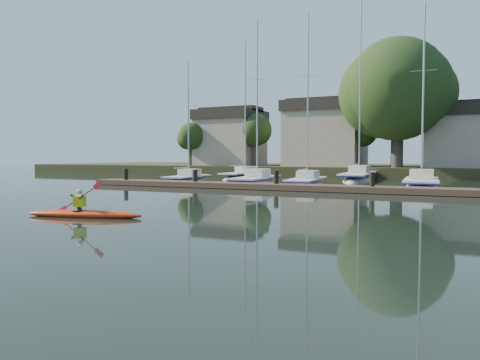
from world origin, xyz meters
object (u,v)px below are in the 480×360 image
at_px(dock, 322,188).
at_px(sailboat_1, 256,187).
at_px(sailboat_0, 188,185).
at_px(sailboat_3, 421,192).
at_px(sailboat_5, 244,180).
at_px(sailboat_6, 358,182).
at_px(sailboat_2, 307,188).
at_px(kayak, 83,212).

relative_size(dock, sailboat_1, 2.50).
bearing_deg(dock, sailboat_0, 160.59).
distance_m(sailboat_3, sailboat_5, 18.10).
distance_m(sailboat_0, sailboat_6, 15.15).
bearing_deg(sailboat_3, dock, -140.50).
height_order(sailboat_1, sailboat_2, sailboat_2).
bearing_deg(sailboat_3, sailboat_2, -178.58).
bearing_deg(sailboat_6, sailboat_2, -103.82).
height_order(kayak, dock, kayak).
relative_size(sailboat_1, sailboat_6, 0.78).
xyz_separation_m(sailboat_2, sailboat_6, (1.90, 9.43, -0.03)).
distance_m(kayak, sailboat_6, 29.58).
relative_size(kayak, sailboat_0, 0.41).
height_order(sailboat_0, sailboat_2, sailboat_2).
xyz_separation_m(sailboat_0, sailboat_6, (11.84, 9.46, -0.02)).
relative_size(kayak, sailboat_6, 0.25).
xyz_separation_m(kayak, sailboat_2, (2.18, 19.87, -0.34)).
relative_size(kayak, sailboat_2, 0.32).
xyz_separation_m(sailboat_0, sailboat_1, (6.08, -0.18, -0.01)).
height_order(dock, sailboat_3, sailboat_3).
relative_size(dock, sailboat_6, 1.96).
height_order(dock, sailboat_1, sailboat_1).
distance_m(sailboat_1, sailboat_6, 11.23).
height_order(sailboat_2, sailboat_5, sailboat_5).
height_order(sailboat_0, sailboat_3, sailboat_3).
height_order(kayak, sailboat_1, sailboat_1).
distance_m(dock, sailboat_5, 16.74).
distance_m(kayak, dock, 16.16).
height_order(kayak, sailboat_2, sailboat_2).
distance_m(kayak, sailboat_0, 21.31).
xyz_separation_m(sailboat_1, sailboat_6, (5.76, 9.64, -0.02)).
relative_size(sailboat_3, sailboat_5, 0.95).
bearing_deg(sailboat_3, kayak, -118.69).
distance_m(sailboat_0, sailboat_5, 8.40).
height_order(sailboat_1, sailboat_6, sailboat_6).
xyz_separation_m(dock, sailboat_2, (-2.29, 4.34, -0.37)).
xyz_separation_m(sailboat_2, sailboat_3, (7.68, 0.59, -0.03)).
bearing_deg(sailboat_1, sailboat_2, -1.55).
bearing_deg(sailboat_2, sailboat_0, 175.09).
bearing_deg(sailboat_6, sailboat_5, -176.24).
relative_size(sailboat_3, sailboat_6, 0.78).
bearing_deg(kayak, sailboat_5, 89.07).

